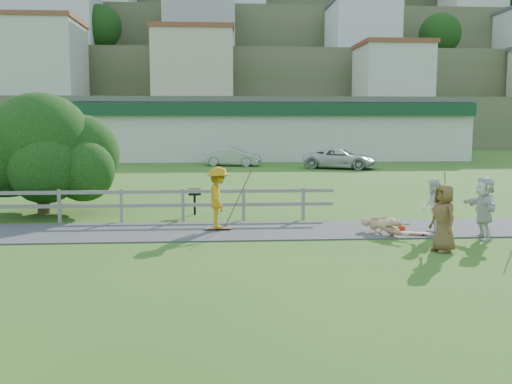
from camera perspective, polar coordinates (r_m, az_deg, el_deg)
ground at (r=15.78m, az=-0.67°, el=-4.98°), size 260.00×260.00×0.00m
path at (r=17.24m, az=-0.96°, el=-3.87°), size 34.00×3.00×0.04m
fence at (r=19.25m, az=-15.11°, el=-0.84°), size 15.05×0.10×1.10m
strip_mall at (r=50.58m, az=1.60°, el=6.32°), size 32.50×10.75×5.10m
hillside at (r=107.29m, az=-3.54°, el=13.08°), size 220.00×67.00×47.50m
skater_rider at (r=17.12m, az=-3.79°, el=-0.88°), size 0.78×1.25×1.85m
skater_fallen at (r=16.93m, az=12.77°, el=-3.29°), size 1.59×1.21×0.60m
spectator_a at (r=17.23m, az=17.28°, el=-1.46°), size 0.77×0.91×1.67m
spectator_c at (r=15.19m, az=18.25°, el=-2.50°), size 0.75×0.96×1.73m
spectator_d at (r=17.19m, az=21.82°, el=-1.49°), size 0.53×1.64×1.77m
car_silver at (r=41.98m, az=-2.38°, el=3.55°), size 4.37×2.44×1.37m
car_white at (r=39.91m, az=8.41°, el=3.32°), size 5.52×4.00×1.39m
tree at (r=21.71m, az=-20.61°, el=2.25°), size 5.97×5.97×3.26m
bbq at (r=20.26m, az=-6.16°, el=-0.97°), size 0.46×0.37×0.93m
longboard_rider at (r=17.27m, az=-3.76°, el=-3.78°), size 0.80×0.21×0.09m
longboard_fallen at (r=17.13m, az=15.41°, el=-4.10°), size 0.90×0.52×0.10m
helmet at (r=17.47m, az=14.31°, el=-3.60°), size 0.25×0.25×0.25m
pole_rider at (r=17.52m, az=-1.83°, el=-0.45°), size 0.03×0.03×2.00m
pole_spec_left at (r=16.33m, az=18.51°, el=-1.45°), size 0.03×0.03×1.95m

